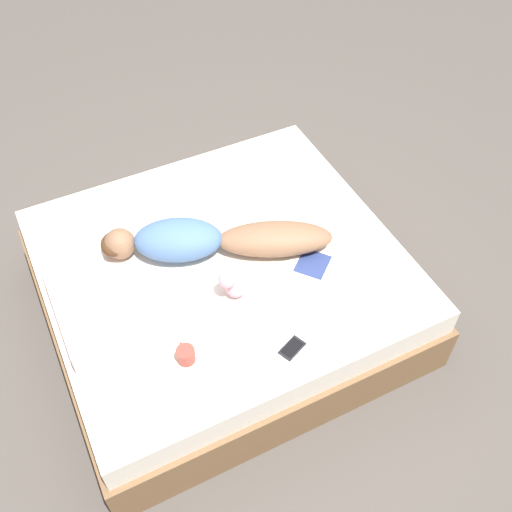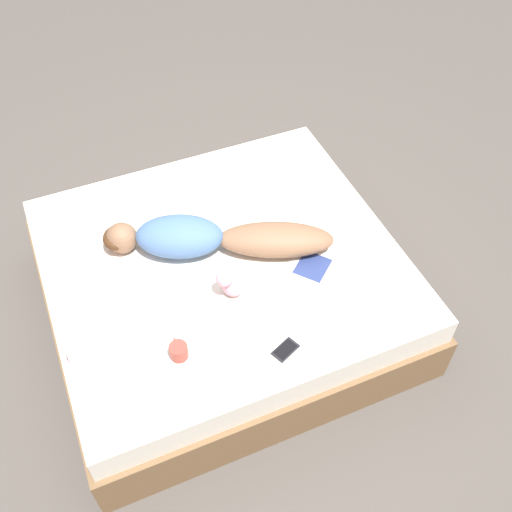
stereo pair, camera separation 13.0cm
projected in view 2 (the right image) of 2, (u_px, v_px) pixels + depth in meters
The scene contains 8 objects.
ground_plane at pixel (225, 310), 3.84m from camera, with size 12.00×12.00×0.00m, color #4C4742.
bed at pixel (224, 285), 3.64m from camera, with size 1.89×2.03×0.52m.
person at pixel (211, 238), 3.41m from camera, with size 0.72×1.30×0.21m.
open_magazine at pixel (333, 274), 3.35m from camera, with size 0.57×0.54×0.01m.
coffee_mug at pixel (179, 351), 2.98m from camera, with size 0.13×0.09×0.08m.
cell_phone at pixel (285, 350), 3.03m from camera, with size 0.13×0.16×0.01m.
plush_toy at pixel (230, 283), 3.21m from camera, with size 0.13×0.15×0.19m.
pillow at pixel (86, 299), 3.16m from camera, with size 0.65×0.33×0.14m.
Camera 2 is at (-2.15, 0.70, 3.12)m, focal length 42.00 mm.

